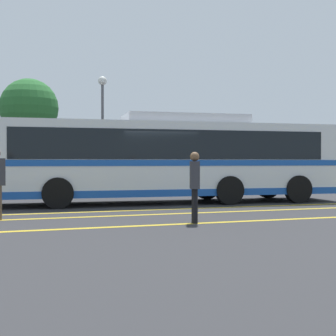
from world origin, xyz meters
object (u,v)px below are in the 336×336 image
(parked_car_2, at_px, (94,178))
(pedestrian_2, at_px, (195,183))
(street_lamp, at_px, (103,111))
(tree_0, at_px, (29,108))
(transit_bus, at_px, (168,158))

(parked_car_2, distance_m, pedestrian_2, 11.04)
(parked_car_2, height_order, street_lamp, street_lamp)
(parked_car_2, height_order, tree_0, tree_0)
(pedestrian_2, relative_size, tree_0, 0.28)
(parked_car_2, distance_m, street_lamp, 4.21)
(transit_bus, distance_m, street_lamp, 8.35)
(transit_bus, xyz_separation_m, pedestrian_2, (-1.13, -5.50, -0.65))
(transit_bus, relative_size, pedestrian_2, 7.54)
(tree_0, bearing_deg, street_lamp, -47.31)
(transit_bus, height_order, tree_0, tree_0)
(tree_0, bearing_deg, parked_car_2, -66.67)
(pedestrian_2, relative_size, street_lamp, 0.29)
(street_lamp, relative_size, tree_0, 0.95)
(pedestrian_2, height_order, street_lamp, street_lamp)
(transit_bus, distance_m, parked_car_2, 5.88)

